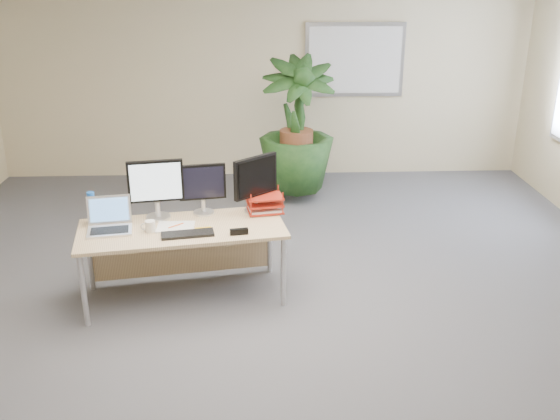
{
  "coord_description": "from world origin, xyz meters",
  "views": [
    {
      "loc": [
        -0.12,
        -4.26,
        2.71
      ],
      "look_at": [
        0.07,
        0.35,
        0.89
      ],
      "focal_mm": 40.0,
      "sensor_mm": 36.0,
      "label": 1
    }
  ],
  "objects_px": {
    "floor_plant": "(296,141)",
    "monitor_right": "(202,186)",
    "monitor_left": "(156,186)",
    "laptop": "(109,222)",
    "desk": "(182,238)"
  },
  "relations": [
    {
      "from": "monitor_right",
      "to": "desk",
      "type": "bearing_deg",
      "value": -129.71
    },
    {
      "from": "monitor_right",
      "to": "laptop",
      "type": "relative_size",
      "value": 1.12
    },
    {
      "from": "monitor_left",
      "to": "laptop",
      "type": "distance_m",
      "value": 0.49
    },
    {
      "from": "floor_plant",
      "to": "monitor_left",
      "type": "bearing_deg",
      "value": -121.84
    },
    {
      "from": "floor_plant",
      "to": "monitor_left",
      "type": "distance_m",
      "value": 2.56
    },
    {
      "from": "monitor_right",
      "to": "laptop",
      "type": "bearing_deg",
      "value": -157.39
    },
    {
      "from": "desk",
      "to": "monitor_right",
      "type": "height_order",
      "value": "monitor_right"
    },
    {
      "from": "monitor_left",
      "to": "laptop",
      "type": "relative_size",
      "value": 1.29
    },
    {
      "from": "desk",
      "to": "laptop",
      "type": "distance_m",
      "value": 0.62
    },
    {
      "from": "monitor_left",
      "to": "floor_plant",
      "type": "bearing_deg",
      "value": 58.16
    },
    {
      "from": "monitor_left",
      "to": "laptop",
      "type": "xyz_separation_m",
      "value": [
        -0.37,
        -0.22,
        -0.24
      ]
    },
    {
      "from": "floor_plant",
      "to": "monitor_right",
      "type": "bearing_deg",
      "value": -114.83
    },
    {
      "from": "desk",
      "to": "monitor_left",
      "type": "xyz_separation_m",
      "value": [
        -0.21,
        0.12,
        0.44
      ]
    },
    {
      "from": "floor_plant",
      "to": "desk",
      "type": "bearing_deg",
      "value": -116.43
    },
    {
      "from": "floor_plant",
      "to": "monitor_left",
      "type": "relative_size",
      "value": 2.88
    }
  ]
}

